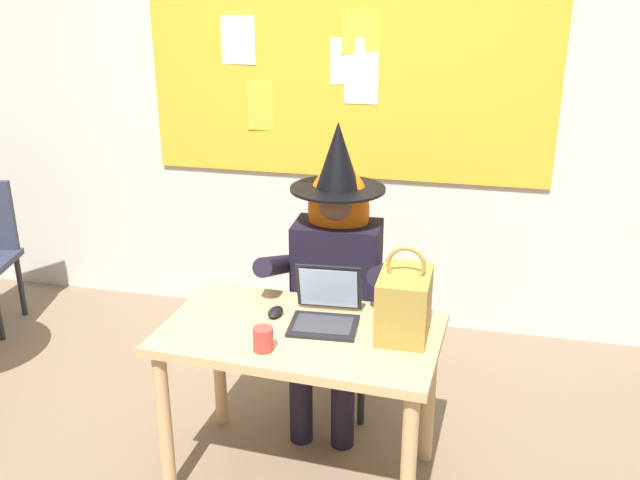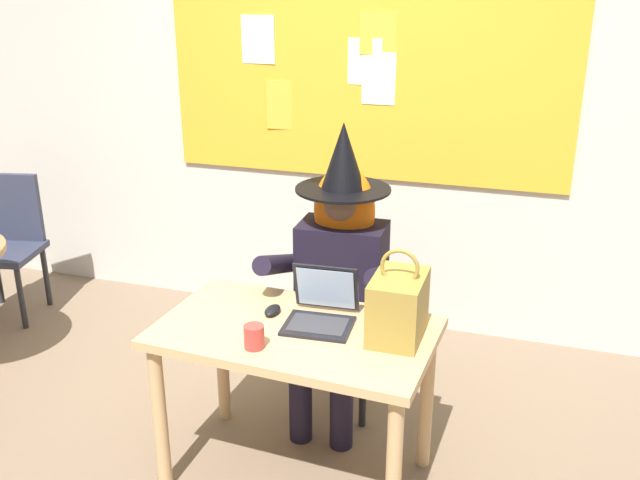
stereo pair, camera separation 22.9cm
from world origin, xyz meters
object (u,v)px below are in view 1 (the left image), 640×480
object	(u,v)px
desk_main	(301,353)
person_costumed	(335,262)
coffee_mug	(263,339)
chair_at_desk	(339,306)
handbag	(404,303)
laptop	(326,311)
computer_mouse	(276,312)

from	to	relation	value
desk_main	person_costumed	world-z (taller)	person_costumed
desk_main	coffee_mug	world-z (taller)	coffee_mug
chair_at_desk	coffee_mug	world-z (taller)	chair_at_desk
handbag	person_costumed	bearing A→B (deg)	127.79
laptop	coffee_mug	size ratio (longest dim) A/B	3.20
person_costumed	coffee_mug	bearing A→B (deg)	-10.39
laptop	computer_mouse	size ratio (longest dim) A/B	2.93
person_costumed	coffee_mug	world-z (taller)	person_costumed
laptop	person_costumed	bearing A→B (deg)	93.78
handbag	coffee_mug	size ratio (longest dim) A/B	3.98
desk_main	chair_at_desk	world-z (taller)	chair_at_desk
desk_main	computer_mouse	bearing A→B (deg)	145.35
chair_at_desk	person_costumed	size ratio (longest dim) A/B	0.62
desk_main	handbag	size ratio (longest dim) A/B	3.10
laptop	handbag	distance (m)	0.34
chair_at_desk	person_costumed	world-z (taller)	person_costumed
chair_at_desk	person_costumed	xyz separation A→B (m)	(0.00, -0.12, 0.29)
desk_main	computer_mouse	distance (m)	0.21
computer_mouse	handbag	world-z (taller)	handbag
computer_mouse	person_costumed	bearing A→B (deg)	74.69
chair_at_desk	computer_mouse	xyz separation A→B (m)	(-0.15, -0.60, 0.24)
person_costumed	computer_mouse	xyz separation A→B (m)	(-0.15, -0.48, -0.05)
laptop	coffee_mug	distance (m)	0.34
chair_at_desk	computer_mouse	bearing A→B (deg)	-13.58
person_costumed	handbag	distance (m)	0.65
chair_at_desk	person_costumed	bearing A→B (deg)	1.21
laptop	coffee_mug	xyz separation A→B (m)	(-0.18, -0.29, -0.00)
chair_at_desk	desk_main	bearing A→B (deg)	-0.69
desk_main	computer_mouse	world-z (taller)	computer_mouse
desk_main	chair_at_desk	distance (m)	0.70
desk_main	coffee_mug	xyz separation A→B (m)	(-0.10, -0.20, 0.16)
desk_main	handbag	distance (m)	0.48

